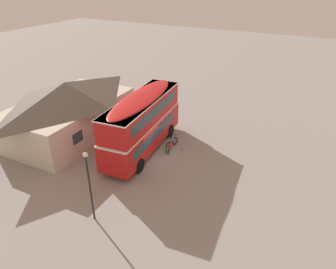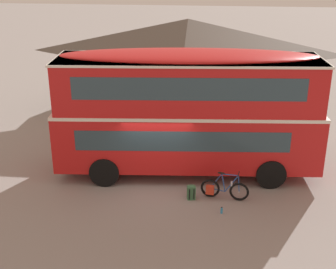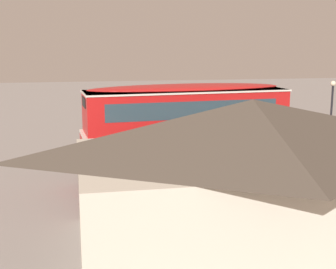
# 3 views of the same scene
# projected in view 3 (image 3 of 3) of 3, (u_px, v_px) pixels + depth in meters

# --- Properties ---
(ground_plane) EXTENTS (120.00, 120.00, 0.00)m
(ground_plane) POSITION_uv_depth(u_px,v_px,m) (199.00, 175.00, 24.31)
(ground_plane) COLOR gray
(double_decker_bus) EXTENTS (10.00, 3.37, 4.79)m
(double_decker_bus) POSITION_uv_depth(u_px,v_px,m) (186.00, 129.00, 22.48)
(double_decker_bus) COLOR black
(double_decker_bus) RESTS_ON ground
(touring_bicycle) EXTENTS (1.69, 0.46, 1.02)m
(touring_bicycle) POSITION_uv_depth(u_px,v_px,m) (151.00, 166.00, 24.54)
(touring_bicycle) COLOR black
(touring_bicycle) RESTS_ON ground
(backpack_on_ground) EXTENTS (0.32, 0.32, 0.54)m
(backpack_on_ground) POSITION_uv_depth(u_px,v_px,m) (171.00, 166.00, 24.89)
(backpack_on_ground) COLOR #386642
(backpack_on_ground) RESTS_ON ground
(water_bottle_blue_sports) EXTENTS (0.08, 0.08, 0.24)m
(water_bottle_blue_sports) POSITION_uv_depth(u_px,v_px,m) (149.00, 166.00, 25.55)
(water_bottle_blue_sports) COLOR #338CBF
(water_bottle_blue_sports) RESTS_ON ground
(pub_building) EXTENTS (11.68, 7.15, 4.92)m
(pub_building) POSITION_uv_depth(u_px,v_px,m) (250.00, 172.00, 15.58)
(pub_building) COLOR beige
(pub_building) RESTS_ON ground
(street_lamp) EXTENTS (0.28, 0.28, 4.69)m
(street_lamp) POSITION_uv_depth(u_px,v_px,m) (331.00, 114.00, 25.50)
(street_lamp) COLOR black
(street_lamp) RESTS_ON ground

